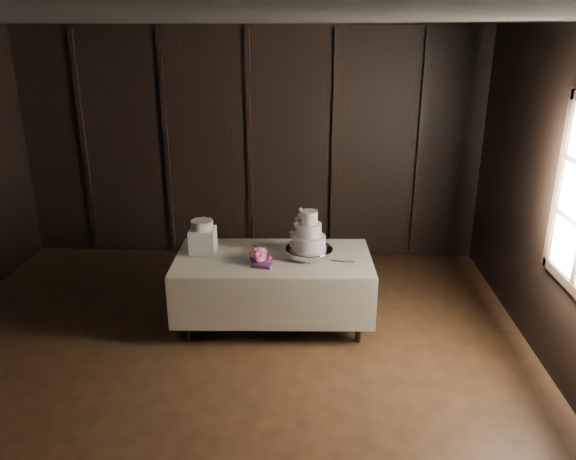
{
  "coord_description": "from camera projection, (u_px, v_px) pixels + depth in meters",
  "views": [
    {
      "loc": [
        0.85,
        -3.74,
        2.95
      ],
      "look_at": [
        0.6,
        1.52,
        1.05
      ],
      "focal_mm": 35.0,
      "sensor_mm": 36.0,
      "label": 1
    }
  ],
  "objects": [
    {
      "name": "display_table",
      "position": [
        274.0,
        287.0,
        5.82
      ],
      "size": [
        2.03,
        1.12,
        0.76
      ],
      "rotation": [
        0.0,
        0.0,
        0.04
      ],
      "color": "silver",
      "rests_on": "ground"
    },
    {
      "name": "wedding_cake",
      "position": [
        306.0,
        234.0,
        5.61
      ],
      "size": [
        0.37,
        0.33,
        0.4
      ],
      "rotation": [
        0.0,
        0.0,
        -0.04
      ],
      "color": "white",
      "rests_on": "cake_stand"
    },
    {
      "name": "small_cake",
      "position": [
        202.0,
        225.0,
        5.73
      ],
      "size": [
        0.28,
        0.28,
        0.09
      ],
      "primitive_type": "cylinder",
      "rotation": [
        0.0,
        0.0,
        0.28
      ],
      "color": "white",
      "rests_on": "box_pedestal"
    },
    {
      "name": "box_pedestal",
      "position": [
        203.0,
        240.0,
        5.78
      ],
      "size": [
        0.27,
        0.27,
        0.25
      ],
      "primitive_type": "cube",
      "rotation": [
        0.0,
        0.0,
        0.03
      ],
      "color": "white",
      "rests_on": "display_table"
    },
    {
      "name": "bouquet",
      "position": [
        258.0,
        255.0,
        5.55
      ],
      "size": [
        0.39,
        0.47,
        0.2
      ],
      "primitive_type": null,
      "rotation": [
        0.0,
        0.0,
        -0.22
      ],
      "color": "#E06465",
      "rests_on": "display_table"
    },
    {
      "name": "room",
      "position": [
        195.0,
        241.0,
        4.05
      ],
      "size": [
        6.08,
        7.08,
        3.08
      ],
      "color": "black",
      "rests_on": "ground"
    },
    {
      "name": "cake_knife",
      "position": [
        331.0,
        261.0,
        5.59
      ],
      "size": [
        0.37,
        0.1,
        0.01
      ],
      "primitive_type": "cube",
      "rotation": [
        0.0,
        0.0,
        -0.2
      ],
      "color": "silver",
      "rests_on": "display_table"
    },
    {
      "name": "cake_stand",
      "position": [
        309.0,
        252.0,
        5.69
      ],
      "size": [
        0.58,
        0.58,
        0.09
      ],
      "primitive_type": "cylinder",
      "rotation": [
        0.0,
        0.0,
        0.23
      ],
      "color": "silver",
      "rests_on": "display_table"
    }
  ]
}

